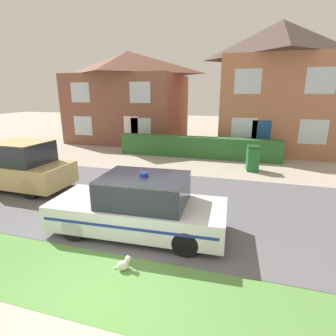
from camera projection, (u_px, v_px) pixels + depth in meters
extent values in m
plane|color=#A89E8E|center=(102.00, 295.00, 4.77)|extent=(80.00, 80.00, 0.00)
cube|color=#5B5B60|center=(168.00, 203.00, 8.77)|extent=(28.00, 6.28, 0.01)
cube|color=#568C42|center=(109.00, 284.00, 5.02)|extent=(28.00, 1.84, 0.01)
cube|color=#2D662D|center=(197.00, 147.00, 14.85)|extent=(9.09, 0.62, 1.18)
cylinder|color=black|center=(103.00, 204.00, 7.90)|extent=(0.61, 0.23, 0.60)
cylinder|color=black|center=(74.00, 229.00, 6.47)|extent=(0.61, 0.23, 0.60)
cylinder|color=black|center=(195.00, 214.00, 7.28)|extent=(0.61, 0.23, 0.60)
cylinder|color=black|center=(185.00, 243.00, 5.84)|extent=(0.61, 0.23, 0.60)
cube|color=silver|center=(138.00, 214.00, 6.82)|extent=(4.58, 1.95, 0.67)
cube|color=#232833|center=(144.00, 190.00, 6.59)|extent=(2.19, 1.66, 0.71)
cube|color=silver|center=(144.00, 177.00, 6.49)|extent=(2.19, 1.66, 0.04)
cube|color=navy|center=(148.00, 199.00, 7.62)|extent=(4.27, 0.21, 0.07)
cube|color=navy|center=(125.00, 228.00, 5.99)|extent=(4.27, 0.21, 0.07)
cylinder|color=#1933A5|center=(144.00, 174.00, 6.47)|extent=(0.21, 0.21, 0.10)
ellipsoid|color=silver|center=(123.00, 265.00, 5.41)|extent=(0.30, 0.29, 0.22)
ellipsoid|color=beige|center=(128.00, 265.00, 5.44)|extent=(0.11, 0.12, 0.12)
sphere|color=silver|center=(128.00, 259.00, 5.41)|extent=(0.13, 0.13, 0.13)
cone|color=silver|center=(128.00, 258.00, 5.36)|extent=(0.05, 0.05, 0.05)
cone|color=silver|center=(128.00, 256.00, 5.42)|extent=(0.05, 0.05, 0.05)
cylinder|color=silver|center=(118.00, 267.00, 5.49)|extent=(0.19, 0.15, 0.04)
cylinder|color=black|center=(10.00, 170.00, 11.21)|extent=(0.68, 0.21, 0.68)
cylinder|color=black|center=(60.00, 176.00, 10.48)|extent=(0.68, 0.21, 0.68)
cylinder|color=black|center=(30.00, 189.00, 9.04)|extent=(0.68, 0.21, 0.68)
cube|color=tan|center=(18.00, 172.00, 10.05)|extent=(4.18, 1.84, 0.82)
cube|color=#232833|center=(21.00, 152.00, 9.75)|extent=(2.01, 1.63, 0.80)
cube|color=tan|center=(19.00, 142.00, 9.64)|extent=(2.01, 1.63, 0.04)
cube|color=brown|center=(130.00, 108.00, 20.25)|extent=(7.86, 6.24, 4.85)
pyramid|color=brown|center=(128.00, 63.00, 19.35)|extent=(8.25, 6.56, 1.67)
cube|color=white|center=(131.00, 132.00, 17.34)|extent=(1.00, 0.02, 2.10)
cube|color=silver|center=(83.00, 126.00, 18.23)|extent=(1.40, 0.02, 1.30)
cube|color=silver|center=(141.00, 128.00, 17.07)|extent=(1.40, 0.02, 1.30)
cube|color=silver|center=(80.00, 92.00, 17.62)|extent=(1.40, 0.02, 1.30)
cube|color=silver|center=(140.00, 92.00, 16.46)|extent=(1.40, 0.02, 1.30)
cube|color=#A86B4C|center=(274.00, 105.00, 16.92)|extent=(6.41, 6.42, 5.61)
pyramid|color=#473833|center=(281.00, 39.00, 15.85)|extent=(6.73, 6.74, 2.17)
cube|color=navy|center=(260.00, 139.00, 14.65)|extent=(1.00, 0.02, 2.10)
cube|color=silver|center=(244.00, 129.00, 14.76)|extent=(1.40, 0.02, 1.30)
cube|color=silver|center=(313.00, 132.00, 13.81)|extent=(1.40, 0.02, 1.30)
cube|color=silver|center=(248.00, 81.00, 14.05)|extent=(1.40, 0.02, 1.30)
cube|color=silver|center=(321.00, 81.00, 13.10)|extent=(1.40, 0.02, 1.30)
cube|color=#23662D|center=(253.00, 159.00, 12.31)|extent=(0.60, 0.67, 1.09)
cube|color=#184720|center=(254.00, 147.00, 12.15)|extent=(0.63, 0.70, 0.10)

